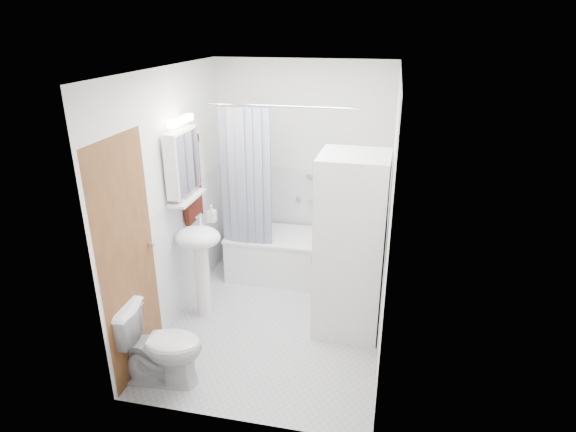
% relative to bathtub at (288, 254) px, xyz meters
% --- Properties ---
extents(floor, '(2.60, 2.60, 0.00)m').
position_rel_bathtub_xyz_m(floor, '(0.08, -0.92, -0.29)').
color(floor, silver).
rests_on(floor, ground).
extents(room_walls, '(2.60, 2.60, 2.60)m').
position_rel_bathtub_xyz_m(room_walls, '(0.08, -0.92, 1.20)').
color(room_walls, white).
rests_on(room_walls, ground).
extents(wainscot, '(1.98, 2.58, 2.58)m').
position_rel_bathtub_xyz_m(wainscot, '(0.08, -0.63, 0.31)').
color(wainscot, white).
rests_on(wainscot, ground).
extents(door, '(0.05, 2.00, 2.00)m').
position_rel_bathtub_xyz_m(door, '(-0.87, -1.47, 0.71)').
color(door, brown).
rests_on(door, ground).
extents(bathtub, '(1.36, 0.64, 0.52)m').
position_rel_bathtub_xyz_m(bathtub, '(0.00, 0.00, 0.00)').
color(bathtub, white).
rests_on(bathtub, ground).
extents(tub_spout, '(0.04, 0.12, 0.04)m').
position_rel_bathtub_xyz_m(tub_spout, '(0.20, 0.33, 0.56)').
color(tub_spout, silver).
rests_on(tub_spout, room_walls).
extents(curtain_rod, '(1.54, 0.02, 0.02)m').
position_rel_bathtub_xyz_m(curtain_rod, '(0.00, -0.26, 1.71)').
color(curtain_rod, silver).
rests_on(curtain_rod, room_walls).
extents(shower_curtain, '(0.55, 0.02, 1.45)m').
position_rel_bathtub_xyz_m(shower_curtain, '(-0.39, -0.26, 0.96)').
color(shower_curtain, '#121E42').
rests_on(shower_curtain, curtain_rod).
extents(sink, '(0.44, 0.37, 1.04)m').
position_rel_bathtub_xyz_m(sink, '(-0.67, -0.94, 0.42)').
color(sink, white).
rests_on(sink, ground).
extents(medicine_cabinet, '(0.13, 0.50, 0.71)m').
position_rel_bathtub_xyz_m(medicine_cabinet, '(-0.82, -0.82, 1.28)').
color(medicine_cabinet, white).
rests_on(medicine_cabinet, room_walls).
extents(shelf, '(0.18, 0.54, 0.02)m').
position_rel_bathtub_xyz_m(shelf, '(-0.81, -0.82, 0.91)').
color(shelf, silver).
rests_on(shelf, room_walls).
extents(shower_caddy, '(0.22, 0.06, 0.02)m').
position_rel_bathtub_xyz_m(shower_caddy, '(0.25, 0.32, 0.86)').
color(shower_caddy, silver).
rests_on(shower_caddy, room_walls).
extents(towel, '(0.07, 0.36, 0.87)m').
position_rel_bathtub_xyz_m(towel, '(-0.86, -0.57, 1.03)').
color(towel, '#4C1812').
rests_on(towel, room_walls).
extents(washer_dryer, '(0.63, 0.62, 1.71)m').
position_rel_bathtub_xyz_m(washer_dryer, '(0.76, -0.83, 0.57)').
color(washer_dryer, white).
rests_on(washer_dryer, ground).
extents(toilet, '(0.72, 0.45, 0.68)m').
position_rel_bathtub_xyz_m(toilet, '(-0.64, -1.92, 0.05)').
color(toilet, white).
rests_on(toilet, ground).
extents(soap_pump, '(0.08, 0.17, 0.08)m').
position_rel_bathtub_xyz_m(soap_pump, '(-0.63, -0.67, 0.66)').
color(soap_pump, gray).
rests_on(soap_pump, sink).
extents(shelf_bottle, '(0.07, 0.18, 0.07)m').
position_rel_bathtub_xyz_m(shelf_bottle, '(-0.81, -0.97, 0.96)').
color(shelf_bottle, gray).
rests_on(shelf_bottle, shelf).
extents(shelf_cup, '(0.10, 0.09, 0.10)m').
position_rel_bathtub_xyz_m(shelf_cup, '(-0.81, -0.70, 0.98)').
color(shelf_cup, gray).
rests_on(shelf_cup, shelf).
extents(shampoo_a, '(0.13, 0.17, 0.13)m').
position_rel_bathtub_xyz_m(shampoo_a, '(0.43, 0.32, 0.94)').
color(shampoo_a, gray).
rests_on(shampoo_a, shower_caddy).
extents(shampoo_b, '(0.08, 0.21, 0.08)m').
position_rel_bathtub_xyz_m(shampoo_b, '(0.55, 0.32, 0.91)').
color(shampoo_b, '#2E29A5').
rests_on(shampoo_b, shower_caddy).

